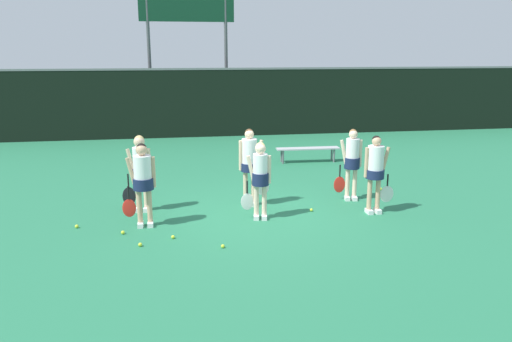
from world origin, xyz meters
TOP-DOWN VIEW (x-y plane):
  - ground_plane at (0.00, 0.00)m, footprint 140.00×140.00m
  - fence_windscreen at (0.00, 9.90)m, footprint 60.00×0.08m
  - scoreboard at (-0.96, 11.14)m, footprint 3.83×0.15m
  - bench_courtside at (2.41, 4.65)m, footprint 1.98×0.41m
  - player_0 at (-2.32, -0.47)m, footprint 0.67×0.40m
  - player_1 at (0.00, -0.41)m, footprint 0.62×0.34m
  - player_2 at (2.46, -0.44)m, footprint 0.68×0.39m
  - player_3 at (-2.43, 0.52)m, footprint 0.63×0.35m
  - player_4 at (-0.06, 0.52)m, footprint 0.68×0.38m
  - player_5 at (2.32, 0.57)m, footprint 0.63×0.35m
  - tennis_ball_0 at (-1.79, -1.26)m, footprint 0.07×0.07m
  - tennis_ball_1 at (-3.64, -0.37)m, footprint 0.07×0.07m
  - tennis_ball_2 at (-2.36, -1.55)m, footprint 0.07×0.07m
  - tennis_ball_3 at (-2.72, -0.87)m, footprint 0.07×0.07m
  - tennis_ball_4 at (3.35, 1.21)m, footprint 0.07×0.07m
  - tennis_ball_5 at (-0.92, -1.86)m, footprint 0.07×0.07m
  - tennis_ball_6 at (1.18, -0.13)m, footprint 0.06×0.06m

SIDE VIEW (x-z plane):
  - ground_plane at x=0.00m, z-range 0.00..0.00m
  - tennis_ball_6 at x=1.18m, z-range 0.00..0.06m
  - tennis_ball_4 at x=3.35m, z-range 0.00..0.07m
  - tennis_ball_5 at x=-0.92m, z-range 0.00..0.07m
  - tennis_ball_0 at x=-1.79m, z-range 0.00..0.07m
  - tennis_ball_2 at x=-2.36m, z-range 0.00..0.07m
  - tennis_ball_3 at x=-2.72m, z-range 0.00..0.07m
  - tennis_ball_1 at x=-3.64m, z-range 0.00..0.07m
  - bench_courtside at x=2.41m, z-range 0.17..0.62m
  - player_1 at x=0.00m, z-range 0.14..1.74m
  - player_5 at x=2.32m, z-range 0.14..1.80m
  - player_3 at x=-2.43m, z-range 0.15..1.81m
  - player_2 at x=2.46m, z-range 0.15..1.83m
  - player_0 at x=-2.32m, z-range 0.16..1.82m
  - player_4 at x=-0.06m, z-range 0.16..1.90m
  - fence_windscreen at x=0.00m, z-range 0.01..2.74m
  - scoreboard at x=-0.96m, z-range 1.73..7.78m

